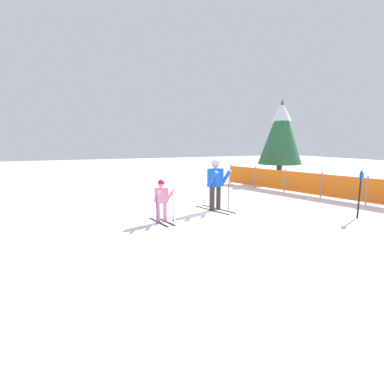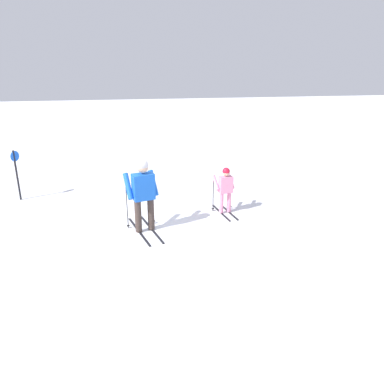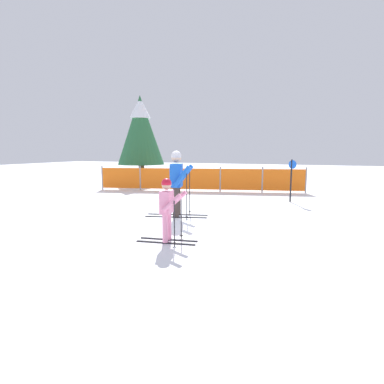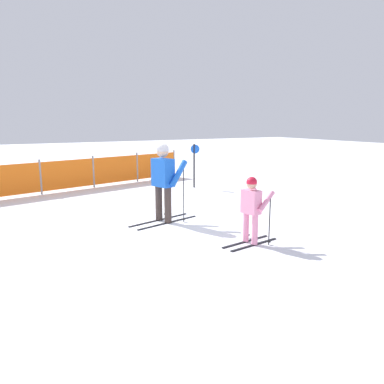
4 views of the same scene
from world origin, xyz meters
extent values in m
plane|color=white|center=(0.00, 0.00, 0.00)|extent=(60.00, 60.00, 0.00)
cube|color=black|center=(0.10, 0.07, 0.01)|extent=(1.54, 0.45, 0.02)
cube|color=black|center=(0.18, -0.22, 0.01)|extent=(1.54, 0.45, 0.02)
cylinder|color=#3F332D|center=(0.10, 0.07, 0.39)|extent=(0.15, 0.15, 0.75)
cylinder|color=#3F332D|center=(0.18, -0.22, 0.39)|extent=(0.15, 0.15, 0.75)
cube|color=blue|center=(0.14, -0.08, 1.06)|extent=(0.38, 0.52, 0.58)
cylinder|color=blue|center=(0.24, 0.25, 1.05)|extent=(0.47, 0.23, 0.55)
cylinder|color=blue|center=(0.39, -0.31, 1.05)|extent=(0.47, 0.23, 0.55)
sphere|color=#D8AD8C|center=(0.14, -0.08, 1.50)|extent=(0.25, 0.25, 0.25)
sphere|color=silver|center=(0.14, -0.08, 1.54)|extent=(0.26, 0.26, 0.26)
cylinder|color=black|center=(0.35, 0.30, 0.58)|extent=(0.02, 0.02, 1.16)
cylinder|color=black|center=(0.35, 0.30, 0.06)|extent=(0.07, 0.07, 0.01)
cylinder|color=black|center=(0.51, -0.30, 0.58)|extent=(0.02, 0.02, 1.16)
cylinder|color=black|center=(0.51, -0.30, 0.06)|extent=(0.07, 0.07, 0.01)
cube|color=black|center=(0.85, -2.02, 0.01)|extent=(1.11, 0.22, 0.02)
cube|color=black|center=(0.88, -2.23, 0.01)|extent=(1.11, 0.22, 0.02)
cylinder|color=pink|center=(0.85, -2.02, 0.28)|extent=(0.11, 0.11, 0.53)
cylinder|color=pink|center=(0.88, -2.23, 0.28)|extent=(0.11, 0.11, 0.53)
cube|color=pink|center=(0.87, -2.13, 0.75)|extent=(0.24, 0.35, 0.41)
cylinder|color=pink|center=(0.99, -1.90, 0.78)|extent=(0.38, 0.14, 0.34)
cylinder|color=pink|center=(1.05, -2.31, 0.78)|extent=(0.38, 0.14, 0.34)
sphere|color=#D8AD8C|center=(0.87, -2.13, 1.06)|extent=(0.18, 0.18, 0.18)
sphere|color=red|center=(0.87, -2.13, 1.10)|extent=(0.18, 0.18, 0.18)
cylinder|color=black|center=(1.03, -1.85, 0.41)|extent=(0.02, 0.02, 0.82)
cylinder|color=black|center=(1.03, -1.85, 0.06)|extent=(0.07, 0.07, 0.01)
cylinder|color=black|center=(1.11, -2.34, 0.41)|extent=(0.02, 0.02, 0.82)
cylinder|color=black|center=(1.11, -2.34, 0.06)|extent=(0.07, 0.07, 0.01)
cylinder|color=black|center=(2.74, 3.23, 0.70)|extent=(0.05, 0.05, 1.39)
cylinder|color=blue|center=(2.77, 3.22, 1.23)|extent=(0.25, 0.16, 0.28)
camera|label=1|loc=(8.57, -4.59, 2.21)|focal=28.00mm
camera|label=2|loc=(-7.65, 0.17, 3.68)|focal=35.00mm
camera|label=3|loc=(3.26, -6.98, 1.69)|focal=28.00mm
camera|label=4|loc=(-3.06, -7.13, 2.13)|focal=35.00mm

